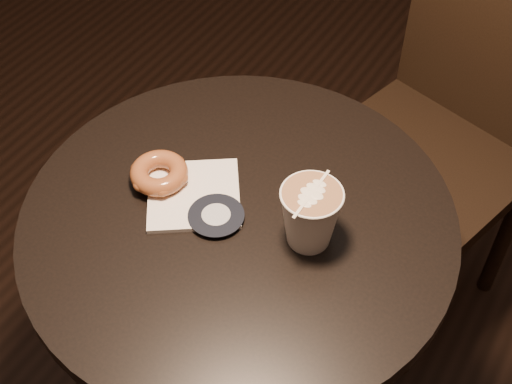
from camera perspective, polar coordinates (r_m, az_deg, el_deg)
cafe_table at (r=1.29m, az=-1.27°, el=-7.54°), size 0.70×0.70×0.75m
chair at (r=1.62m, az=15.80°, el=6.86°), size 0.52×0.52×1.06m
pastry_bag at (r=1.16m, az=-5.00°, el=-0.21°), size 0.21×0.21×0.01m
doughnut at (r=1.17m, az=-7.76°, el=1.52°), size 0.10×0.10×0.03m
latte_cup at (r=1.07m, az=4.35°, el=-1.98°), size 0.10×0.10×0.11m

